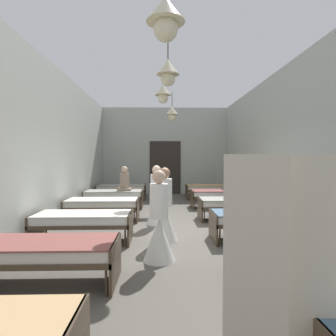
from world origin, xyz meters
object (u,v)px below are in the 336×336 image
object	(u,v)px
bed_right_row_2	(259,219)
privacy_screen	(316,280)
bed_left_row_5	(122,188)
nurse_mid_aisle	(157,203)
bed_left_row_2	(83,220)
nurse_near_aisle	(159,228)
bed_right_row_5	(210,188)
patient_seated_secondary	(125,182)
bed_right_row_4	(220,194)
bed_left_row_3	(102,204)
nurse_far_aisle	(165,214)
bed_right_row_3	(235,203)
bed_left_row_4	(114,195)
patient_seated_primary	(243,198)
bed_left_row_1	(45,251)
bed_right_row_1	(308,249)

from	to	relation	value
bed_right_row_2	privacy_screen	xyz separation A→B (m)	(-0.95, -3.80, 0.41)
bed_left_row_5	nurse_mid_aisle	xyz separation A→B (m)	(1.44, -4.23, 0.09)
bed_right_row_2	nurse_mid_aisle	world-z (taller)	nurse_mid_aisle
bed_right_row_2	bed_left_row_5	xyz separation A→B (m)	(-3.52, 5.69, 0.00)
bed_left_row_2	nurse_near_aisle	bearing A→B (deg)	-35.84
bed_right_row_5	patient_seated_secondary	distance (m)	3.70
privacy_screen	nurse_near_aisle	bearing A→B (deg)	117.02
bed_left_row_2	nurse_mid_aisle	distance (m)	2.05
bed_right_row_4	bed_left_row_5	distance (m)	4.00
bed_left_row_3	patient_seated_secondary	bearing A→B (deg)	79.72
nurse_far_aisle	bed_left_row_2	bearing A→B (deg)	107.99
bed_right_row_3	bed_left_row_4	size ratio (longest dim) A/B	1.00
nurse_far_aisle	patient_seated_primary	bearing A→B (deg)	-76.10
patient_seated_secondary	bed_right_row_3	bearing A→B (deg)	-31.33
bed_left_row_5	bed_left_row_3	bearing A→B (deg)	-90.00
nurse_near_aisle	patient_seated_secondary	world-z (taller)	nurse_near_aisle
bed_left_row_3	bed_right_row_4	size ratio (longest dim) A/B	1.00
privacy_screen	bed_right_row_3	bearing A→B (deg)	86.15
patient_seated_primary	nurse_near_aisle	bearing A→B (deg)	-148.09
bed_left_row_1	privacy_screen	distance (m)	3.22
bed_right_row_2	bed_left_row_4	bearing A→B (deg)	132.86
bed_left_row_4	nurse_mid_aisle	size ratio (longest dim) A/B	1.28
bed_left_row_1	bed_left_row_2	distance (m)	1.90
bed_right_row_1	patient_seated_secondary	distance (m)	6.56
bed_right_row_3	privacy_screen	world-z (taller)	privacy_screen
bed_left_row_3	nurse_far_aisle	world-z (taller)	nurse_far_aisle
nurse_far_aisle	nurse_near_aisle	bearing A→B (deg)	-168.58
bed_left_row_4	nurse_near_aisle	world-z (taller)	nurse_near_aisle
nurse_mid_aisle	nurse_near_aisle	bearing A→B (deg)	148.23
bed_left_row_3	privacy_screen	size ratio (longest dim) A/B	1.12
bed_left_row_2	privacy_screen	size ratio (longest dim) A/B	1.12
bed_left_row_4	patient_seated_primary	bearing A→B (deg)	-50.50
patient_seated_primary	bed_right_row_4	bearing A→B (deg)	84.80
bed_left_row_3	bed_left_row_5	distance (m)	3.79
bed_left_row_1	bed_left_row_2	world-z (taller)	same
patient_seated_secondary	privacy_screen	distance (m)	7.94
nurse_near_aisle	patient_seated_primary	xyz separation A→B (m)	(1.66, 1.04, 0.34)
bed_left_row_5	patient_seated_secondary	world-z (taller)	patient_seated_secondary
bed_right_row_5	nurse_near_aisle	distance (m)	7.07
bed_right_row_3	bed_right_row_1	bearing A→B (deg)	-90.00
nurse_far_aisle	patient_seated_primary	size ratio (longest dim) A/B	1.86
bed_right_row_4	patient_seated_primary	bearing A→B (deg)	-95.20
bed_left_row_1	privacy_screen	size ratio (longest dim) A/B	1.12
bed_right_row_2	patient_seated_secondary	bearing A→B (deg)	129.64
bed_left_row_1	bed_right_row_5	distance (m)	8.36
bed_right_row_2	nurse_mid_aisle	xyz separation A→B (m)	(-2.08, 1.46, 0.09)
bed_right_row_5	bed_right_row_4	bearing A→B (deg)	-90.00
nurse_mid_aisle	nurse_far_aisle	distance (m)	1.44
bed_right_row_5	nurse_near_aisle	xyz separation A→B (m)	(-2.01, -6.78, 0.09)
bed_right_row_3	nurse_far_aisle	world-z (taller)	nurse_far_aisle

